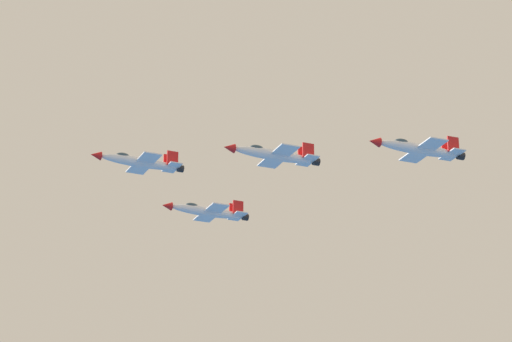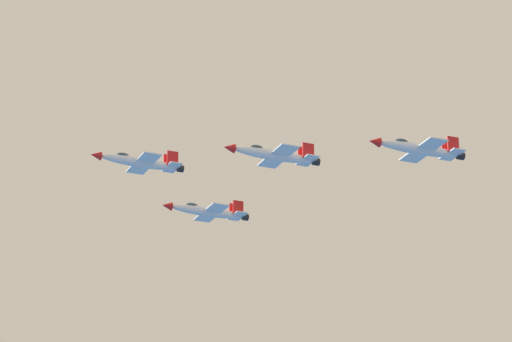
# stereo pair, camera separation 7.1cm
# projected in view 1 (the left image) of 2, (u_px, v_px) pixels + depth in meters

# --- Properties ---
(jet_lead) EXTENTS (16.35, 11.96, 3.82)m
(jet_lead) POSITION_uv_depth(u_px,v_px,m) (140.00, 162.00, 224.78)
(jet_lead) COLOR white
(jet_left_wingman) EXTENTS (16.74, 12.56, 3.94)m
(jet_left_wingman) POSITION_uv_depth(u_px,v_px,m) (274.00, 155.00, 216.80)
(jet_left_wingman) COLOR white
(jet_right_wingman) EXTENTS (16.94, 12.45, 3.96)m
(jet_right_wingman) POSITION_uv_depth(u_px,v_px,m) (207.00, 211.00, 246.02)
(jet_right_wingman) COLOR white
(jet_left_outer) EXTENTS (16.59, 12.64, 3.92)m
(jet_left_outer) POSITION_uv_depth(u_px,v_px,m) (419.00, 149.00, 208.69)
(jet_left_outer) COLOR white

